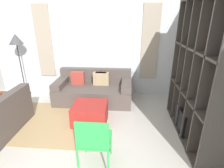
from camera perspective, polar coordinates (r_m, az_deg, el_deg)
name	(u,v)px	position (r m, az deg, el deg)	size (l,w,h in m)	color
wall_back	(96,46)	(4.81, -5.14, 12.33)	(5.71, 0.11, 2.70)	silver
wall_right	(214,63)	(3.45, 30.23, 5.93)	(0.07, 4.46, 2.70)	silver
area_rug	(55,122)	(3.98, -18.14, -11.60)	(2.08, 1.62, 0.01)	tan
shelving_unit	(202,76)	(3.29, 27.19, 2.46)	(0.43, 1.86, 2.39)	silver
couch_main	(94,90)	(4.61, -5.93, -1.92)	(1.93, 0.97, 0.78)	#564C47
ottoman	(90,113)	(3.71, -7.16, -9.48)	(0.70, 0.60, 0.42)	#A82823
floor_lamp	(16,43)	(5.26, -28.77, 11.70)	(0.35, 0.35, 1.68)	black
folding_chair	(94,139)	(2.52, -5.89, -17.51)	(0.44, 0.46, 0.86)	green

